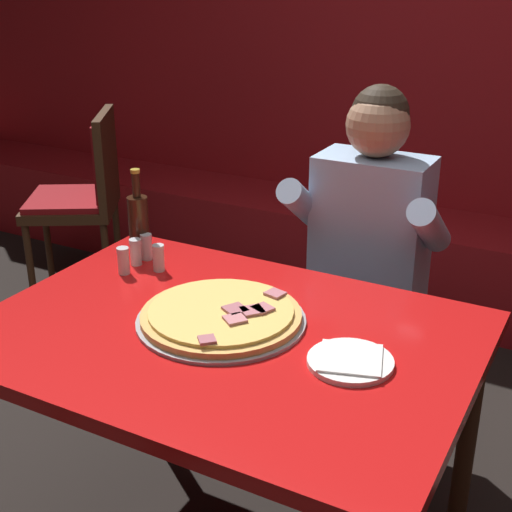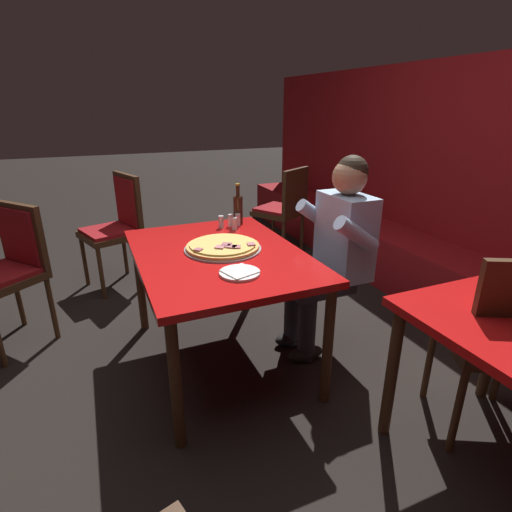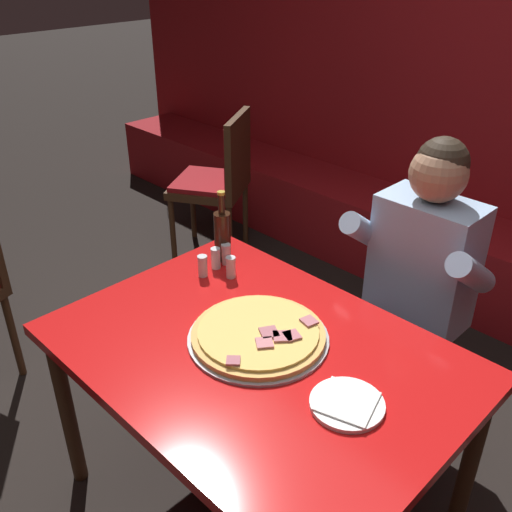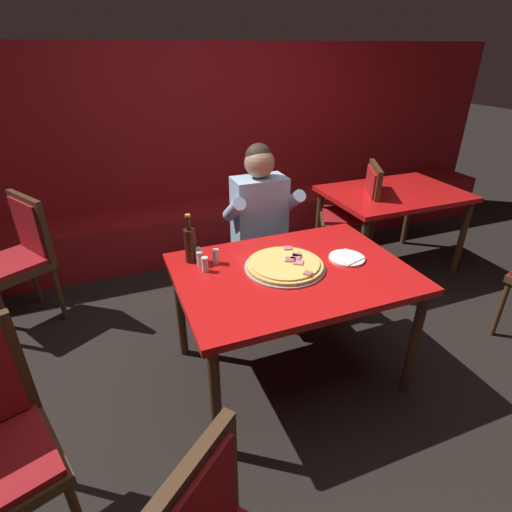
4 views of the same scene
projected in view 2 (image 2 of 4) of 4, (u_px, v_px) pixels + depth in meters
name	position (u px, v px, depth m)	size (l,w,h in m)	color
ground_plane	(222.00, 359.00, 2.60)	(24.00, 24.00, 0.00)	black
booth_wall_panel	(490.00, 188.00, 3.05)	(6.80, 0.16, 1.90)	maroon
booth_bench	(442.00, 281.00, 3.19)	(6.46, 0.48, 0.46)	maroon
main_dining_table	(219.00, 264.00, 2.36)	(1.29, 0.93, 0.74)	#422816
pizza	(223.00, 247.00, 2.37)	(0.46, 0.46, 0.05)	#9E9EA3
plate_white_paper	(239.00, 273.00, 2.03)	(0.21, 0.21, 0.02)	white
beer_bottle	(238.00, 209.00, 2.84)	(0.07, 0.07, 0.29)	black
shaker_red_pepper_flakes	(238.00, 220.00, 2.83)	(0.04, 0.04, 0.09)	silver
shaker_parmesan	(234.00, 224.00, 2.73)	(0.04, 0.04, 0.09)	silver
shaker_black_pepper	(221.00, 222.00, 2.78)	(0.04, 0.04, 0.09)	silver
shaker_oregano	(231.00, 221.00, 2.81)	(0.04, 0.04, 0.09)	silver
diner_seated_blue_shirt	(333.00, 248.00, 2.50)	(0.53, 0.53, 1.27)	black
dining_chair_side_aisle	(285.00, 205.00, 4.17)	(0.60, 0.60, 0.95)	#422816
dining_chair_far_right	(9.00, 264.00, 2.62)	(0.62, 0.62, 0.95)	#422816
dining_chair_by_booth	(504.00, 334.00, 1.80)	(0.59, 0.59, 0.99)	#422816
dining_chair_far_left	(118.00, 222.00, 3.50)	(0.56, 0.56, 0.99)	#422816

